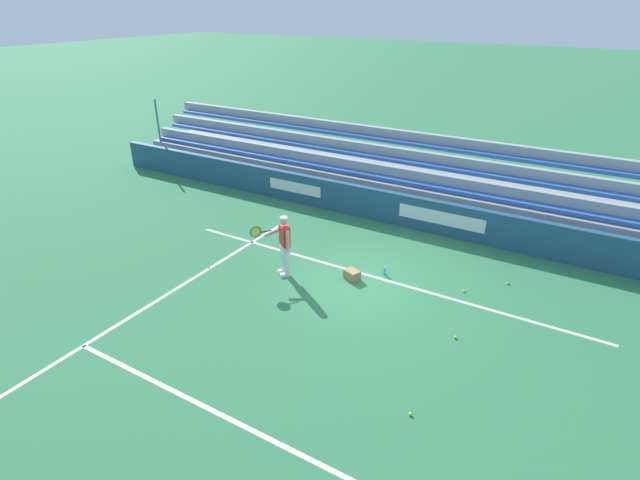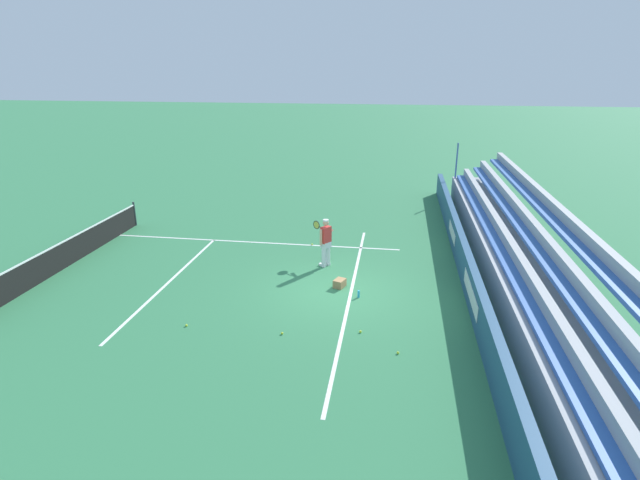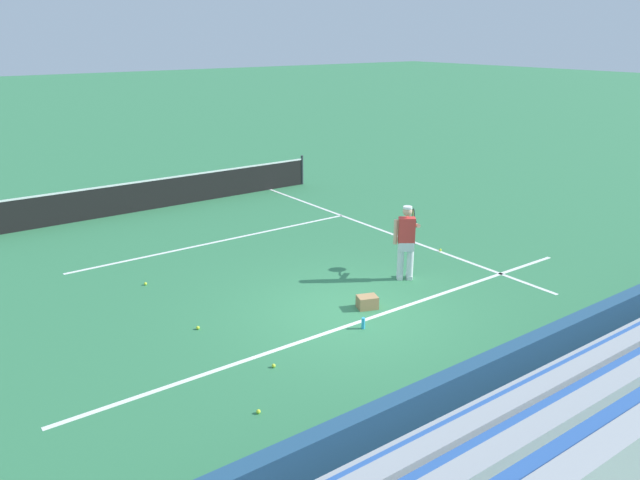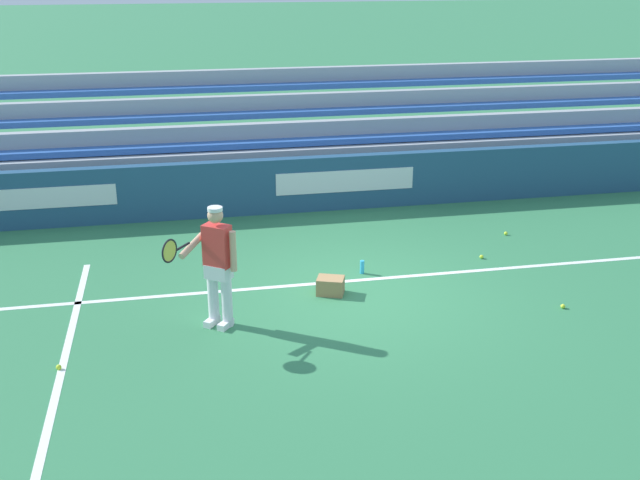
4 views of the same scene
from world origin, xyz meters
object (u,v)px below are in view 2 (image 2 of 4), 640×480
Objects in this scene: ball_box_cardboard at (340,283)px; tennis_net at (54,260)px; tennis_ball_on_baseline at (312,244)px; tennis_ball_by_box at (186,325)px; tennis_ball_toward_net at (360,332)px; tennis_ball_near_player at (282,333)px; water_bottle at (359,294)px; tennis_ball_midcourt at (398,353)px; tennis_player at (325,242)px.

ball_box_cardboard is 9.74m from tennis_net.
tennis_ball_by_box is (-6.96, 2.30, 0.00)m from tennis_ball_on_baseline.
tennis_ball_on_baseline is 1.00× the size of tennis_ball_toward_net.
tennis_net reaches higher than tennis_ball_toward_net.
ball_box_cardboard is at bearing 17.50° from tennis_ball_toward_net.
tennis_ball_near_player and tennis_ball_toward_net have the same top height.
tennis_ball_by_box is (-0.39, 4.72, 0.00)m from tennis_ball_toward_net.
tennis_ball_toward_net is 2.16m from water_bottle.
tennis_ball_near_player is at bearing -176.92° from tennis_ball_on_baseline.
water_bottle is at bearing -91.56° from tennis_net.
tennis_ball_on_baseline is (6.98, 0.37, 0.00)m from tennis_ball_near_player.
water_bottle is at bearing -153.60° from tennis_ball_on_baseline.
tennis_ball_midcourt is 1.00× the size of tennis_ball_on_baseline.
tennis_player is 2.01m from ball_box_cardboard.
tennis_ball_near_player is at bearing -90.35° from tennis_ball_by_box.
tennis_ball_near_player is at bearing 144.40° from water_bottle.
tennis_ball_near_player is (-4.93, 0.45, -0.86)m from tennis_player.
tennis_ball_midcourt and tennis_ball_near_player have the same top height.
tennis_net is at bearing 77.11° from tennis_ball_toward_net.
tennis_ball_midcourt is 1.34m from tennis_ball_toward_net.
tennis_net reaches higher than water_bottle.
tennis_ball_by_box is (-3.19, 3.84, -0.10)m from ball_box_cardboard.
tennis_ball_by_box is 5.16m from water_bottle.
tennis_net is (-2.10, 9.01, -0.40)m from tennis_player.
tennis_ball_toward_net is at bearing -102.89° from tennis_net.
tennis_net is at bearing 71.70° from tennis_ball_near_player.
water_bottle is (2.55, -1.82, 0.08)m from tennis_ball_near_player.
ball_box_cardboard reaches higher than tennis_ball_near_player.
tennis_player is 2.86m from water_bottle.
water_bottle is at bearing -134.96° from ball_box_cardboard.
tennis_ball_on_baseline is 0.01× the size of tennis_net.
tennis_net is (2.81, 5.89, 0.46)m from tennis_ball_by_box.
tennis_ball_on_baseline is at bearing 20.21° from tennis_ball_toward_net.
tennis_player is at bearing 25.53° from tennis_ball_midcourt.
tennis_player reaches higher than tennis_ball_on_baseline.
tennis_ball_by_box is (0.50, 5.72, 0.00)m from tennis_ball_midcourt.
tennis_ball_on_baseline is 9.19m from tennis_net.
ball_box_cardboard reaches higher than tennis_ball_toward_net.
tennis_ball_toward_net is at bearing -85.32° from tennis_ball_by_box.
tennis_ball_toward_net is at bearing -78.86° from tennis_ball_near_player.
tennis_ball_by_box is 6.54m from tennis_net.
ball_box_cardboard is at bearing -157.63° from tennis_player.
tennis_net is (3.32, 11.60, 0.46)m from tennis_ball_midcourt.
ball_box_cardboard reaches higher than tennis_ball_midcourt.
ball_box_cardboard is at bearing -19.86° from tennis_ball_near_player.
tennis_ball_by_box is at bearing 161.70° from tennis_ball_on_baseline.
tennis_player is 25.98× the size of tennis_ball_on_baseline.
tennis_player is at bearing 29.92° from water_bottle.
water_bottle is (-2.39, -1.37, -0.78)m from tennis_player.
tennis_player is 6.07m from tennis_ball_midcourt.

